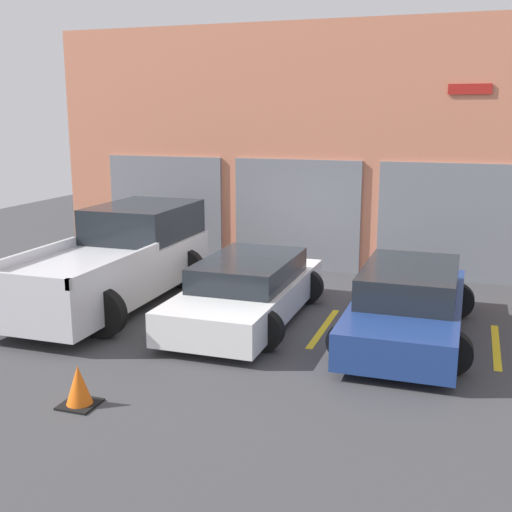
# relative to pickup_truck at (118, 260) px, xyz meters

# --- Properties ---
(ground_plane) EXTENTS (28.00, 28.00, 0.00)m
(ground_plane) POSITION_rel_pickup_truck_xyz_m (2.87, 0.84, -0.85)
(ground_plane) COLOR #3D3D3F
(shophouse_building) EXTENTS (12.98, 0.68, 5.79)m
(shophouse_building) POSITION_rel_pickup_truck_xyz_m (2.86, 4.12, 1.98)
(shophouse_building) COLOR #D17A5B
(shophouse_building) RESTS_ON ground
(pickup_truck) EXTENTS (2.58, 5.37, 1.82)m
(pickup_truck) POSITION_rel_pickup_truck_xyz_m (0.00, 0.00, 0.00)
(pickup_truck) COLOR silver
(pickup_truck) RESTS_ON ground
(sedan_white) EXTENTS (2.19, 4.49, 1.15)m
(sedan_white) POSITION_rel_pickup_truck_xyz_m (2.87, -0.32, -0.30)
(sedan_white) COLOR white
(sedan_white) RESTS_ON ground
(sedan_side) EXTENTS (2.15, 4.52, 1.21)m
(sedan_side) POSITION_rel_pickup_truck_xyz_m (5.75, -0.31, -0.28)
(sedan_side) COLOR navy
(sedan_side) RESTS_ON ground
(parking_stripe_far_left) EXTENTS (0.12, 2.20, 0.01)m
(parking_stripe_far_left) POSITION_rel_pickup_truck_xyz_m (-1.44, -0.35, -0.85)
(parking_stripe_far_left) COLOR gold
(parking_stripe_far_left) RESTS_ON ground
(parking_stripe_left) EXTENTS (0.12, 2.20, 0.01)m
(parking_stripe_left) POSITION_rel_pickup_truck_xyz_m (1.44, -0.35, -0.85)
(parking_stripe_left) COLOR gold
(parking_stripe_left) RESTS_ON ground
(parking_stripe_centre) EXTENTS (0.12, 2.20, 0.01)m
(parking_stripe_centre) POSITION_rel_pickup_truck_xyz_m (4.31, -0.35, -0.85)
(parking_stripe_centre) COLOR gold
(parking_stripe_centre) RESTS_ON ground
(parking_stripe_right) EXTENTS (0.12, 2.20, 0.01)m
(parking_stripe_right) POSITION_rel_pickup_truck_xyz_m (7.18, -0.35, -0.85)
(parking_stripe_right) COLOR gold
(parking_stripe_right) RESTS_ON ground
(traffic_cone) EXTENTS (0.47, 0.47, 0.55)m
(traffic_cone) POSITION_rel_pickup_truck_xyz_m (1.98, -4.38, -0.60)
(traffic_cone) COLOR black
(traffic_cone) RESTS_ON ground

